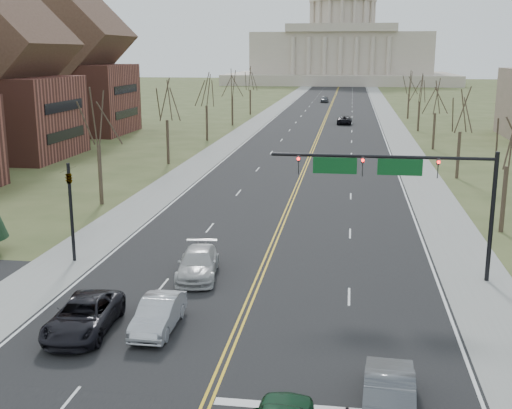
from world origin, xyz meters
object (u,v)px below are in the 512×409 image
(car_sb_outer_lead, at_px, (84,316))
(car_far_nb, at_px, (344,120))
(signal_mast, at_px, (398,176))
(car_nb_outer_lead, at_px, (389,391))
(car_far_sb, at_px, (325,99))
(car_sb_inner_lead, at_px, (158,314))
(car_sb_inner_second, at_px, (198,263))
(signal_left, at_px, (71,201))

(car_sb_outer_lead, distance_m, car_far_nb, 89.49)
(signal_mast, distance_m, car_sb_outer_lead, 17.87)
(car_nb_outer_lead, height_order, car_far_sb, car_nb_outer_lead)
(car_sb_outer_lead, bearing_deg, car_far_nb, 79.81)
(car_sb_inner_lead, height_order, car_sb_outer_lead, car_sb_outer_lead)
(car_sb_inner_second, height_order, car_far_sb, car_far_sb)
(car_far_nb, bearing_deg, car_sb_outer_lead, 84.87)
(signal_mast, xyz_separation_m, car_sb_outer_lead, (-14.24, -9.57, -4.99))
(car_sb_outer_lead, distance_m, car_far_sb, 138.93)
(car_nb_outer_lead, xyz_separation_m, car_far_sb, (-8.37, 143.60, -0.03))
(car_sb_outer_lead, bearing_deg, car_sb_inner_lead, 9.50)
(car_sb_outer_lead, height_order, car_sb_inner_second, car_sb_inner_second)
(signal_left, xyz_separation_m, car_sb_inner_second, (8.07, -1.65, -2.94))
(car_far_sb, bearing_deg, car_sb_inner_second, -89.79)
(car_nb_outer_lead, xyz_separation_m, car_sb_outer_lead, (-13.22, 4.75, -0.05))
(signal_left, bearing_deg, car_sb_inner_second, -11.52)
(car_sb_outer_lead, relative_size, car_far_sb, 1.19)
(car_nb_outer_lead, bearing_deg, car_far_sb, -83.44)
(car_nb_outer_lead, relative_size, car_far_sb, 1.08)
(car_far_nb, bearing_deg, signal_left, 80.76)
(car_sb_inner_lead, bearing_deg, car_sb_outer_lead, -167.30)
(car_sb_inner_second, bearing_deg, car_nb_outer_lead, -59.56)
(signal_mast, relative_size, car_sb_inner_second, 2.30)
(car_nb_outer_lead, xyz_separation_m, car_far_nb, (-2.73, 93.62, -0.07))
(car_sb_outer_lead, height_order, car_far_nb, car_sb_outer_lead)
(car_sb_inner_second, distance_m, car_far_nb, 81.26)
(car_nb_outer_lead, height_order, car_sb_inner_lead, car_nb_outer_lead)
(signal_left, distance_m, car_sb_outer_lead, 11.06)
(signal_mast, xyz_separation_m, signal_left, (-18.95, 0.00, -2.05))
(signal_mast, height_order, car_sb_inner_lead, signal_mast)
(car_sb_outer_lead, xyz_separation_m, car_far_sb, (4.85, 138.85, 0.02))
(car_far_nb, bearing_deg, car_far_sb, -81.97)
(signal_mast, bearing_deg, car_sb_inner_lead, -141.27)
(signal_mast, bearing_deg, car_nb_outer_lead, -94.11)
(signal_mast, relative_size, car_far_sb, 2.64)
(car_sb_outer_lead, xyz_separation_m, car_sb_inner_second, (3.37, 7.92, 0.00))
(car_nb_outer_lead, bearing_deg, car_sb_inner_second, -48.92)
(signal_left, bearing_deg, car_far_sb, 85.77)
(car_far_nb, relative_size, car_far_sb, 1.16)
(signal_left, distance_m, car_sb_inner_lead, 12.24)
(car_sb_inner_lead, height_order, car_sb_inner_second, car_sb_inner_second)
(car_sb_inner_lead, bearing_deg, signal_mast, 38.47)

